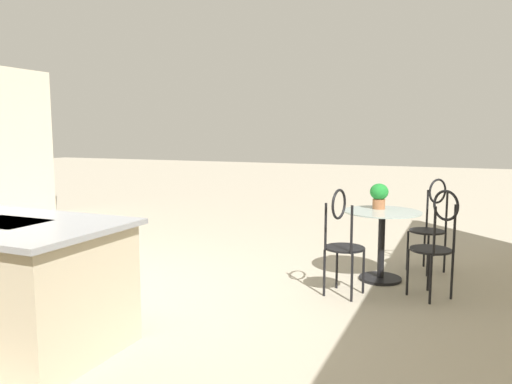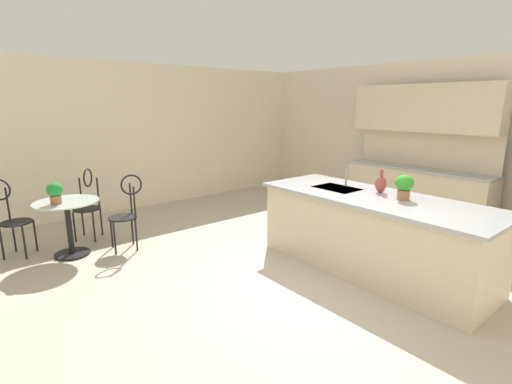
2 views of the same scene
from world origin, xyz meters
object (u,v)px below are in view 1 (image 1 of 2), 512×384
Objects in this scene: bistro_table at (381,239)px; chair_near_window at (342,237)px; chair_by_island at (436,239)px; chair_toward_desk at (431,221)px; potted_plant_on_table at (379,194)px.

chair_near_window is (0.26, 0.68, 0.13)m from bistro_table.
chair_toward_desk is at bearing -83.69° from chair_by_island.
bistro_table is 0.70m from chair_by_island.
chair_near_window is 1.44m from chair_toward_desk.
chair_toward_desk is at bearing -127.68° from bistro_table.
potted_plant_on_table is (-0.20, -0.80, 0.32)m from chair_near_window.
chair_toward_desk is (0.11, -0.98, 0.00)m from chair_by_island.
bistro_table is 0.74m from chair_toward_desk.
chair_by_island is at bearing 139.19° from potted_plant_on_table.
bistro_table is at bearing -35.95° from chair_by_island.
chair_by_island is (-0.81, -0.27, 0.00)m from chair_near_window.
chair_near_window is at bearing 18.53° from chair_by_island.
chair_by_island is at bearing 96.31° from chair_toward_desk.
chair_near_window reaches higher than potted_plant_on_table.
potted_plant_on_table is at bearing -65.29° from bistro_table.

